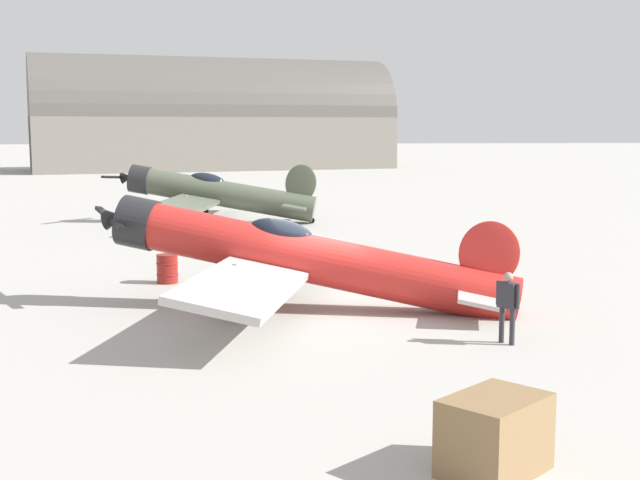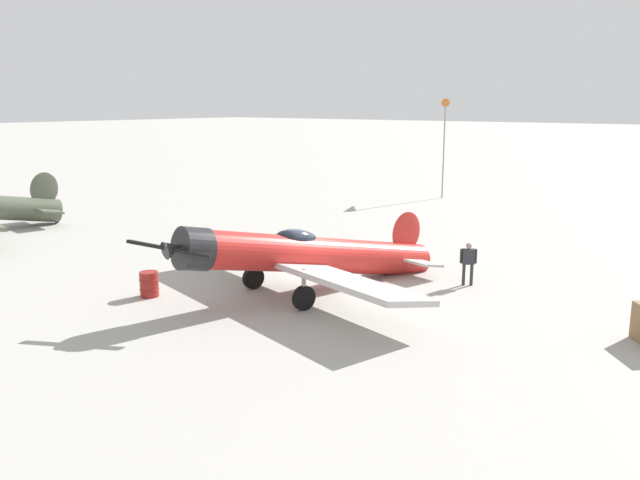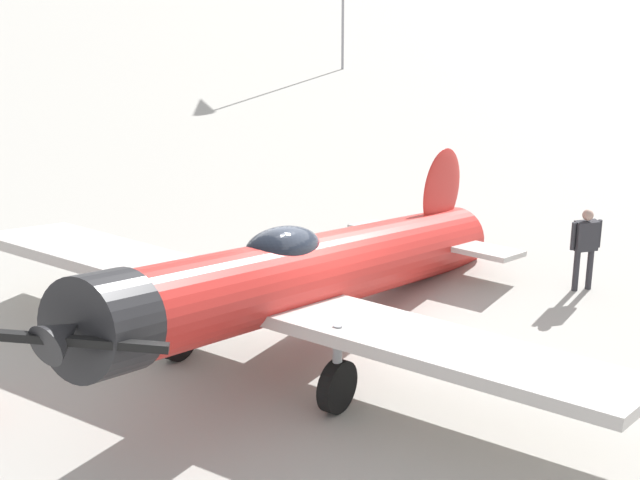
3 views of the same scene
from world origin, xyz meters
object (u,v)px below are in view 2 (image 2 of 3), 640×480
Objects in this scene: airplane_foreground at (307,256)px; ground_crew_mechanic at (468,260)px; fuel_drum at (149,284)px; windsock_mast at (445,107)px.

airplane_foreground is 7.43× the size of ground_crew_mechanic.
fuel_drum is 29.02m from windsock_mast.
airplane_foreground is at bearing -78.48° from ground_crew_mechanic.
ground_crew_mechanic is (4.19, -4.09, -0.36)m from airplane_foreground.
airplane_foreground is at bearing -47.69° from fuel_drum.
windsock_mast is at bearing 174.69° from ground_crew_mechanic.
airplane_foreground is 5.50m from fuel_drum.
ground_crew_mechanic is 11.29m from fuel_drum.
airplane_foreground is 5.87m from ground_crew_mechanic.
airplane_foreground reaches higher than ground_crew_mechanic.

